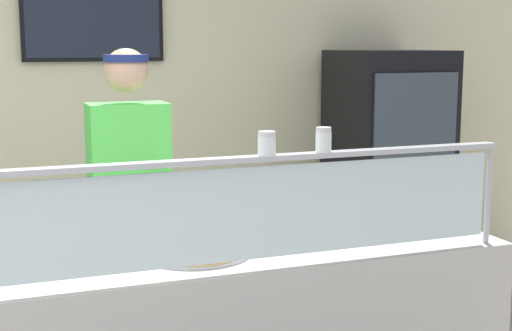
{
  "coord_description": "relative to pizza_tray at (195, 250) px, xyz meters",
  "views": [
    {
      "loc": [
        0.19,
        -2.43,
        1.78
      ],
      "look_at": [
        1.27,
        0.39,
        1.28
      ],
      "focal_mm": 52.15,
      "sensor_mm": 36.0,
      "label": 1
    }
  ],
  "objects": [
    {
      "name": "drink_fridge",
      "position": [
        1.89,
        1.67,
        -0.1
      ],
      "size": [
        0.72,
        0.67,
        1.74
      ],
      "color": "black",
      "rests_on": "ground"
    },
    {
      "name": "pepper_flake_shaker",
      "position": [
        0.43,
        -0.28,
        0.45
      ],
      "size": [
        0.06,
        0.06,
        0.09
      ],
      "color": "white",
      "rests_on": "sneeze_guard"
    },
    {
      "name": "parmesan_shaker",
      "position": [
        0.2,
        -0.28,
        0.45
      ],
      "size": [
        0.07,
        0.07,
        0.09
      ],
      "color": "white",
      "rests_on": "sneeze_guard"
    },
    {
      "name": "sneeze_guard",
      "position": [
        0.15,
        -0.28,
        0.26
      ],
      "size": [
        2.11,
        0.06,
        0.43
      ],
      "color": "#B2B5BC",
      "rests_on": "serving_counter"
    },
    {
      "name": "pizza_server",
      "position": [
        -0.03,
        -0.02,
        0.02
      ],
      "size": [
        0.08,
        0.28,
        0.01
      ],
      "primitive_type": "cube",
      "rotation": [
        0.0,
        0.0,
        0.02
      ],
      "color": "#ADAFB7",
      "rests_on": "pizza_tray"
    },
    {
      "name": "shop_rear_unit",
      "position": [
        0.15,
        2.11,
        0.39
      ],
      "size": [
        6.69,
        0.13,
        2.7
      ],
      "color": "beige",
      "rests_on": "ground"
    },
    {
      "name": "pizza_tray",
      "position": [
        0.0,
        0.0,
        0.0
      ],
      "size": [
        0.46,
        0.46,
        0.04
      ],
      "color": "#9EA0A8",
      "rests_on": "serving_counter"
    },
    {
      "name": "worker_figure",
      "position": [
        -0.1,
        0.76,
        0.04
      ],
      "size": [
        0.41,
        0.5,
        1.76
      ],
      "color": "#23232D",
      "rests_on": "ground"
    }
  ]
}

